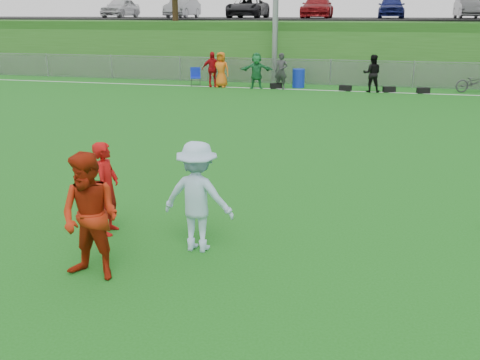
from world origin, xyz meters
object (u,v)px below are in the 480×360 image
(player_red_center, at_px, (90,217))
(bicycle, at_px, (475,82))
(recycling_bin, at_px, (298,78))
(player_red_left, at_px, (107,188))
(player_blue, at_px, (198,197))

(player_red_center, xyz_separation_m, bicycle, (8.22, 20.45, -0.44))
(bicycle, bearing_deg, recycling_bin, 75.12)
(player_red_left, xyz_separation_m, player_blue, (1.66, -0.27, 0.08))
(player_blue, distance_m, bicycle, 20.48)
(player_red_left, distance_m, recycling_bin, 18.71)
(player_red_left, distance_m, player_red_center, 1.61)
(player_blue, distance_m, recycling_bin, 19.00)
(recycling_bin, bearing_deg, player_red_center, -90.38)
(player_red_left, distance_m, player_blue, 1.69)
(player_red_left, distance_m, bicycle, 20.87)
(player_red_left, bearing_deg, bicycle, -32.14)
(recycling_bin, height_order, bicycle, bicycle)
(player_red_left, height_order, bicycle, player_red_left)
(player_blue, xyz_separation_m, recycling_bin, (-0.99, 18.97, -0.42))
(recycling_bin, bearing_deg, bicycle, 1.71)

